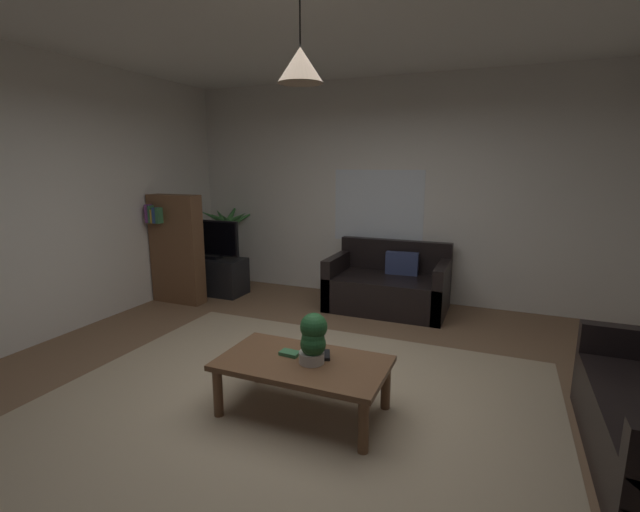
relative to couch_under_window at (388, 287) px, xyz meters
The scene contains 15 objects.
floor 2.32m from the couch_under_window, 92.07° to the right, with size 5.78×5.59×0.02m, color brown.
rug 2.52m from the couch_under_window, 91.90° to the right, with size 3.75×3.08×0.01m, color tan.
wall_back 1.27m from the couch_under_window, 99.05° to the left, with size 5.90×0.06×2.86m, color silver.
wall_left 3.96m from the couch_under_window, 142.49° to the right, with size 0.06×5.59×2.86m, color silver.
window_pane 1.11m from the couch_under_window, 120.47° to the left, with size 1.20×0.01×0.95m, color white.
couch_under_window is the anchor object (origin of this frame).
coffee_table 2.56m from the couch_under_window, 89.66° to the right, with size 1.20×0.68×0.40m.
book_on_table_0 2.51m from the couch_under_window, 92.61° to the right, with size 0.14×0.09×0.03m, color #387247.
remote_on_table_0 2.44m from the couch_under_window, 86.61° to the right, with size 0.05×0.16×0.02m, color black.
potted_plant_on_table 2.58m from the couch_under_window, 87.87° to the right, with size 0.20×0.21×0.36m.
tv_stand 2.43m from the couch_under_window, behind, with size 0.90×0.44×0.50m, color black.
tv 2.49m from the couch_under_window, behind, with size 0.85×0.16×0.53m.
potted_palm_corner 2.54m from the couch_under_window, behind, with size 0.80×0.76×1.24m.
bookshelf_corner 2.75m from the couch_under_window, 163.57° to the right, with size 0.70×0.31×1.40m.
pendant_lamp 3.31m from the couch_under_window, 89.66° to the right, with size 0.29×0.29×0.59m.
Camera 1 is at (1.34, -2.91, 1.77)m, focal length 24.80 mm.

